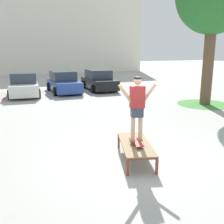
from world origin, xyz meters
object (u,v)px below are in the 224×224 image
at_px(skate_box, 136,145).
at_px(skateboard, 136,142).
at_px(skater, 137,105).
at_px(car_white, 24,85).
at_px(car_black, 99,81).
at_px(car_blue, 64,83).

relative_size(skate_box, skateboard, 2.48).
relative_size(skater, car_white, 0.39).
distance_m(skateboard, car_black, 13.17).
relative_size(skate_box, car_white, 0.47).
xyz_separation_m(skate_box, car_blue, (1.28, 12.40, 0.28)).
bearing_deg(car_blue, skater, -95.99).
height_order(skateboard, car_black, car_black).
bearing_deg(car_black, car_white, -177.10).
bearing_deg(car_white, skater, -83.46).
bearing_deg(car_blue, car_black, 0.97).
bearing_deg(skateboard, car_blue, 84.01).
relative_size(skateboard, skater, 0.49).
bearing_deg(skater, skateboard, -104.80).
relative_size(skate_box, car_blue, 0.48).
xyz_separation_m(skate_box, car_black, (4.00, 12.45, 0.28)).
bearing_deg(skate_box, skateboard, -109.89).
bearing_deg(car_white, skateboard, -83.47).
distance_m(skateboard, car_white, 12.34).
bearing_deg(skate_box, car_blue, 84.11).
bearing_deg(car_blue, car_white, -175.18).
bearing_deg(car_white, car_blue, 4.82).
xyz_separation_m(skateboard, car_blue, (1.31, 12.49, 0.15)).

